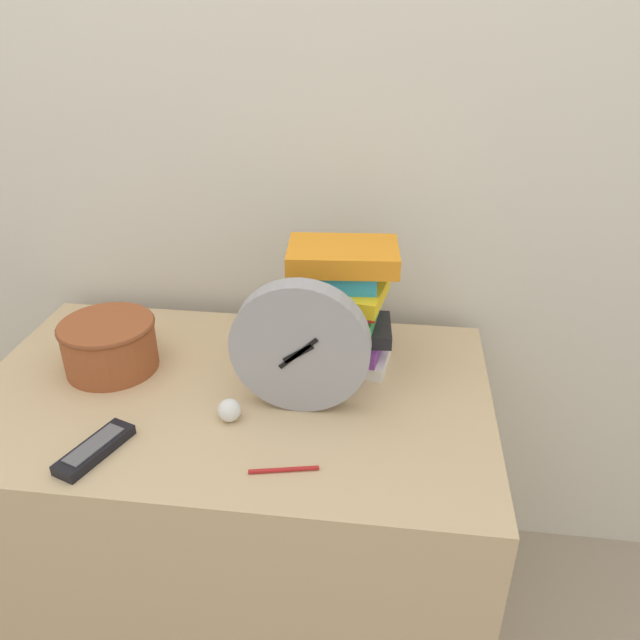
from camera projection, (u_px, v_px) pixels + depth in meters
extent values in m
cube|color=silver|center=(261.00, 127.00, 1.47)|extent=(6.00, 0.04, 2.40)
cube|color=tan|center=(241.00, 514.00, 1.51)|extent=(1.11, 0.68, 0.73)
cylinder|color=#99999E|center=(300.00, 347.00, 1.22)|extent=(0.28, 0.05, 0.28)
cylinder|color=white|center=(299.00, 351.00, 1.21)|extent=(0.24, 0.01, 0.24)
cube|color=black|center=(298.00, 353.00, 1.20)|extent=(0.06, 0.01, 0.05)
cube|color=black|center=(298.00, 353.00, 1.20)|extent=(0.08, 0.01, 0.07)
cylinder|color=black|center=(298.00, 353.00, 1.20)|extent=(0.01, 0.01, 0.01)
cube|color=white|center=(342.00, 356.00, 1.42)|extent=(0.22, 0.15, 0.03)
cube|color=#7A3899|center=(334.00, 343.00, 1.41)|extent=(0.23, 0.15, 0.04)
cube|color=#232328|center=(339.00, 329.00, 1.40)|extent=(0.24, 0.15, 0.03)
cube|color=green|center=(335.00, 315.00, 1.39)|extent=(0.19, 0.17, 0.03)
cube|color=red|center=(336.00, 299.00, 1.38)|extent=(0.18, 0.15, 0.03)
cube|color=yellow|center=(337.00, 291.00, 1.34)|extent=(0.22, 0.19, 0.03)
cube|color=#2D9ED1|center=(335.00, 272.00, 1.34)|extent=(0.19, 0.18, 0.04)
cube|color=orange|center=(343.00, 256.00, 1.31)|extent=(0.24, 0.18, 0.04)
cylinder|color=#994C28|center=(110.00, 346.00, 1.38)|extent=(0.20, 0.20, 0.12)
torus|color=brown|center=(106.00, 325.00, 1.36)|extent=(0.21, 0.21, 0.01)
cube|color=black|center=(95.00, 449.00, 1.15)|extent=(0.10, 0.17, 0.02)
cube|color=#59595E|center=(94.00, 444.00, 1.14)|extent=(0.08, 0.13, 0.00)
sphere|color=white|center=(229.00, 410.00, 1.23)|extent=(0.05, 0.05, 0.05)
cylinder|color=#B21E1E|center=(284.00, 470.00, 1.11)|extent=(0.12, 0.03, 0.01)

